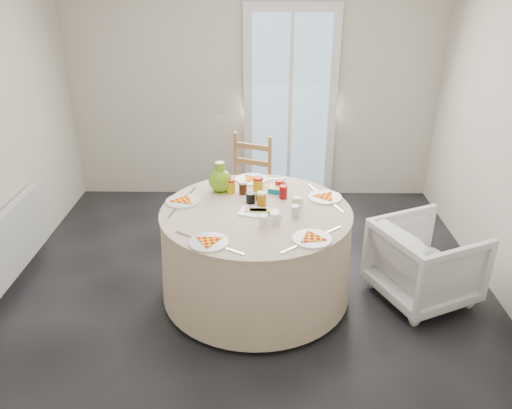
{
  "coord_description": "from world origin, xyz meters",
  "views": [
    {
      "loc": [
        0.11,
        -3.39,
        2.41
      ],
      "look_at": [
        0.06,
        -0.02,
        0.8
      ],
      "focal_mm": 35.0,
      "sensor_mm": 36.0,
      "label": 1
    }
  ],
  "objects_px": {
    "radiator": "(16,237)",
    "wooden_chair": "(246,186)",
    "table": "(256,253)",
    "armchair": "(426,255)",
    "green_pitcher": "(220,178)"
  },
  "relations": [
    {
      "from": "radiator",
      "to": "table",
      "type": "height_order",
      "value": "table"
    },
    {
      "from": "table",
      "to": "armchair",
      "type": "distance_m",
      "value": 1.33
    },
    {
      "from": "wooden_chair",
      "to": "armchair",
      "type": "relative_size",
      "value": 1.35
    },
    {
      "from": "radiator",
      "to": "wooden_chair",
      "type": "bearing_deg",
      "value": 25.36
    },
    {
      "from": "wooden_chair",
      "to": "green_pitcher",
      "type": "relative_size",
      "value": 3.89
    },
    {
      "from": "radiator",
      "to": "green_pitcher",
      "type": "distance_m",
      "value": 1.78
    },
    {
      "from": "armchair",
      "to": "green_pitcher",
      "type": "xyz_separation_m",
      "value": [
        -1.62,
        0.37,
        0.48
      ]
    },
    {
      "from": "radiator",
      "to": "table",
      "type": "xyz_separation_m",
      "value": [
        2.0,
        -0.22,
        -0.01
      ]
    },
    {
      "from": "green_pitcher",
      "to": "radiator",
      "type": "bearing_deg",
      "value": 167.53
    },
    {
      "from": "armchair",
      "to": "green_pitcher",
      "type": "bearing_deg",
      "value": 52.47
    },
    {
      "from": "armchair",
      "to": "radiator",
      "type": "bearing_deg",
      "value": 61.26
    },
    {
      "from": "table",
      "to": "armchair",
      "type": "height_order",
      "value": "table"
    },
    {
      "from": "table",
      "to": "wooden_chair",
      "type": "bearing_deg",
      "value": 96.12
    },
    {
      "from": "radiator",
      "to": "wooden_chair",
      "type": "height_order",
      "value": "wooden_chair"
    },
    {
      "from": "radiator",
      "to": "armchair",
      "type": "distance_m",
      "value": 3.34
    }
  ]
}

